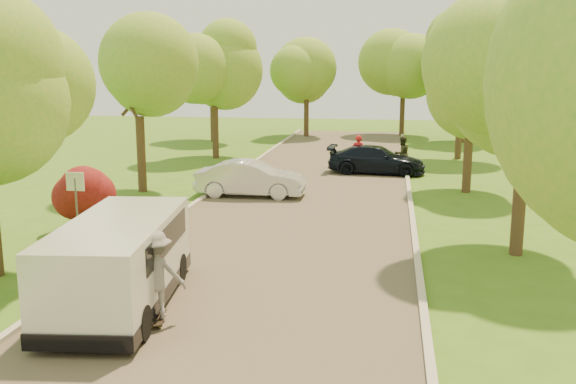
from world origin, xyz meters
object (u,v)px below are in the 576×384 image
Objects in this scene: minivan at (120,261)px; skateboarder at (156,275)px; dark_sedan at (376,160)px; person_striped at (358,153)px; person_olive at (402,154)px; street_sign at (76,193)px; silver_sedan at (251,179)px; longboard at (158,318)px.

skateboarder is (1.11, -0.74, 0.01)m from minivan.
person_striped is at bearing 61.58° from dark_sedan.
person_olive reaches higher than dark_sedan.
street_sign is 1.24× the size of person_olive.
silver_sedan is 9.54m from person_olive.
dark_sedan is at bearing -38.08° from silver_sedan.
skateboarder is at bearing -49.90° from street_sign.
person_olive reaches higher than longboard.
dark_sedan is at bearing -115.10° from skateboarder.
minivan is 19.33m from dark_sedan.
silver_sedan is 13.02m from skateboarder.
person_striped is at bearing 63.23° from street_sign.
person_striped is (3.03, 19.96, -0.13)m from skateboarder.
minivan is 1.33m from skateboarder.
person_striped is 2.19m from person_olive.
silver_sedan is (3.50, 7.76, -0.84)m from street_sign.
minivan reaches higher than person_striped.
dark_sedan is 2.70× the size of person_olive.
street_sign is at bearing 152.67° from dark_sedan.
minivan is at bearing 178.19° from silver_sedan.
silver_sedan is at bearing 65.72° from street_sign.
street_sign reaches higher than skateboarder.
skateboarder reaches higher than person_striped.
minivan is 20.56m from person_olive.
street_sign reaches higher than person_olive.
skateboarder is at bearing 42.13° from person_olive.
minivan is at bearing 168.02° from dark_sedan.
street_sign is at bearing -63.44° from skateboarder.
person_olive is at bearing 65.55° from minivan.
silver_sedan is at bearing 16.72° from person_olive.
street_sign is 5.59m from minivan.
skateboarder is 20.97m from person_olive.
skateboarder reaches higher than longboard.
person_olive is (1.23, 0.93, 0.19)m from dark_sedan.
dark_sedan is 4.84× the size of longboard.
silver_sedan reaches higher than dark_sedan.
street_sign is 0.46× the size of dark_sedan.
street_sign is at bearing 55.50° from person_striped.
street_sign reaches higher than person_striped.
street_sign is at bearing -63.44° from longboard.
silver_sedan is 8.02m from person_striped.
person_striped reaches higher than dark_sedan.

